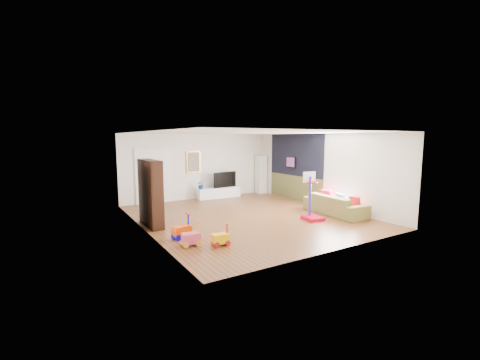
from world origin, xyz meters
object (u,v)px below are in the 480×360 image
basketball_hoop (313,196)px  bookshelf (151,193)px  media_console (218,193)px  sofa (335,204)px

basketball_hoop → bookshelf: bearing=164.5°
media_console → basketball_hoop: size_ratio=1.27×
bookshelf → basketball_hoop: 4.88m
media_console → basketball_hoop: bearing=-79.4°
bookshelf → sofa: 5.95m
bookshelf → basketball_hoop: size_ratio=1.28×
media_console → bookshelf: bookshelf is taller
sofa → basketball_hoop: basketball_hoop is taller
media_console → sofa: bearing=-65.8°
sofa → basketball_hoop: 1.26m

